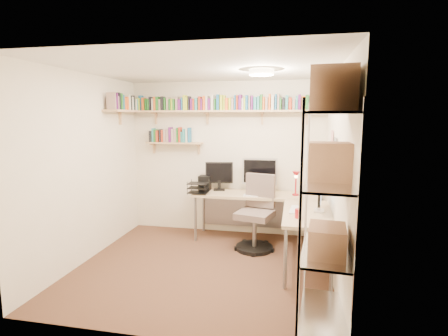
{
  "coord_description": "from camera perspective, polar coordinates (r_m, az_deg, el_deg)",
  "views": [
    {
      "loc": [
        1.12,
        -4.15,
        1.92
      ],
      "look_at": [
        0.17,
        0.55,
        1.23
      ],
      "focal_mm": 28.0,
      "sensor_mm": 36.0,
      "label": 1
    }
  ],
  "objects": [
    {
      "name": "wire_rack",
      "position": [
        3.09,
        16.96,
        0.75
      ],
      "size": [
        0.51,
        0.93,
        2.31
      ],
      "rotation": [
        0.0,
        0.0,
        -0.09
      ],
      "color": "silver",
      "rests_on": "ground"
    },
    {
      "name": "ground",
      "position": [
        4.71,
        -3.46,
        -15.87
      ],
      "size": [
        3.2,
        3.2,
        0.0
      ],
      "primitive_type": "plane",
      "color": "#442C1D",
      "rests_on": "ground"
    },
    {
      "name": "corner_desk",
      "position": [
        5.24,
        5.73,
        -4.86
      ],
      "size": [
        2.09,
        1.89,
        1.29
      ],
      "color": "tan",
      "rests_on": "ground"
    },
    {
      "name": "room_shell",
      "position": [
        4.31,
        -3.58,
        3.27
      ],
      "size": [
        3.24,
        3.04,
        2.52
      ],
      "color": "beige",
      "rests_on": "ground"
    },
    {
      "name": "wall_shelves",
      "position": [
        5.66,
        -4.41,
        9.28
      ],
      "size": [
        3.12,
        1.09,
        0.8
      ],
      "color": "tan",
      "rests_on": "ground"
    },
    {
      "name": "office_chair",
      "position": [
        5.19,
        5.28,
        -8.12
      ],
      "size": [
        0.59,
        0.61,
        1.09
      ],
      "rotation": [
        0.0,
        0.0,
        -0.25
      ],
      "color": "black",
      "rests_on": "ground"
    }
  ]
}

